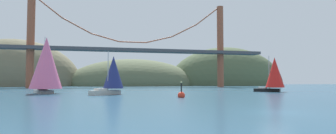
{
  "coord_description": "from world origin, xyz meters",
  "views": [
    {
      "loc": [
        -13.39,
        -19.66,
        2.42
      ],
      "look_at": [
        0.0,
        35.03,
        5.26
      ],
      "focal_mm": 30.33,
      "sensor_mm": 36.0,
      "label": 1
    }
  ],
  "objects_px": {
    "sailboat_navy_sail": "(113,74)",
    "sailboat_pink_spinnaker": "(46,64)",
    "channel_buoy": "(181,95)",
    "sailboat_red_spinnaker": "(274,73)"
  },
  "relations": [
    {
      "from": "sailboat_pink_spinnaker",
      "to": "sailboat_navy_sail",
      "type": "bearing_deg",
      "value": -26.52
    },
    {
      "from": "sailboat_red_spinnaker",
      "to": "channel_buoy",
      "type": "relative_size",
      "value": 3.15
    },
    {
      "from": "sailboat_navy_sail",
      "to": "sailboat_pink_spinnaker",
      "type": "height_order",
      "value": "sailboat_pink_spinnaker"
    },
    {
      "from": "sailboat_red_spinnaker",
      "to": "sailboat_navy_sail",
      "type": "bearing_deg",
      "value": -173.44
    },
    {
      "from": "channel_buoy",
      "to": "sailboat_navy_sail",
      "type": "bearing_deg",
      "value": 127.94
    },
    {
      "from": "sailboat_pink_spinnaker",
      "to": "sailboat_red_spinnaker",
      "type": "bearing_deg",
      "value": -2.36
    },
    {
      "from": "sailboat_navy_sail",
      "to": "sailboat_pink_spinnaker",
      "type": "xyz_separation_m",
      "value": [
        -12.44,
        6.21,
        2.05
      ]
    },
    {
      "from": "sailboat_pink_spinnaker",
      "to": "channel_buoy",
      "type": "height_order",
      "value": "sailboat_pink_spinnaker"
    },
    {
      "from": "sailboat_navy_sail",
      "to": "sailboat_pink_spinnaker",
      "type": "distance_m",
      "value": 14.05
    },
    {
      "from": "sailboat_navy_sail",
      "to": "sailboat_pink_spinnaker",
      "type": "relative_size",
      "value": 0.69
    }
  ]
}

